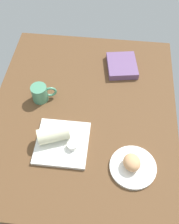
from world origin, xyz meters
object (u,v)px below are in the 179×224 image
(sauce_cup, at_px, (72,145))
(square_plate, at_px, (62,143))
(scone_pastry, at_px, (132,162))
(breakfast_wrap, at_px, (53,134))
(round_plate, at_px, (133,167))
(book_stack, at_px, (122,66))
(coffee_mug, at_px, (40,93))

(sauce_cup, bearing_deg, square_plate, 68.41)
(scone_pastry, bearing_deg, breakfast_wrap, 74.96)
(round_plate, xyz_separation_m, sauce_cup, (0.06, 0.27, 0.02))
(square_plate, relative_size, sauce_cup, 5.13)
(square_plate, height_order, sauce_cup, sauce_cup)
(breakfast_wrap, bearing_deg, round_plate, -126.20)
(scone_pastry, distance_m, book_stack, 0.59)
(square_plate, bearing_deg, book_stack, -25.85)
(square_plate, distance_m, book_stack, 0.56)
(sauce_cup, relative_size, breakfast_wrap, 0.33)
(breakfast_wrap, bearing_deg, scone_pastry, -125.96)
(square_plate, height_order, coffee_mug, coffee_mug)
(square_plate, xyz_separation_m, breakfast_wrap, (0.02, 0.04, 0.04))
(round_plate, xyz_separation_m, breakfast_wrap, (0.10, 0.35, 0.04))
(round_plate, bearing_deg, square_plate, 75.52)
(breakfast_wrap, distance_m, book_stack, 0.57)
(scone_pastry, height_order, book_stack, scone_pastry)
(breakfast_wrap, bearing_deg, book_stack, -50.98)
(sauce_cup, distance_m, coffee_mug, 0.33)
(round_plate, distance_m, coffee_mug, 0.57)
(scone_pastry, height_order, sauce_cup, scone_pastry)
(square_plate, relative_size, coffee_mug, 1.88)
(scone_pastry, xyz_separation_m, sauce_cup, (0.06, 0.26, -0.01))
(scone_pastry, xyz_separation_m, coffee_mug, (0.32, 0.45, 0.00))
(square_plate, relative_size, breakfast_wrap, 1.68)
(breakfast_wrap, relative_size, coffee_mug, 1.12)
(book_stack, bearing_deg, breakfast_wrap, 149.94)
(round_plate, relative_size, coffee_mug, 1.61)
(coffee_mug, bearing_deg, scone_pastry, -125.36)
(round_plate, relative_size, breakfast_wrap, 1.44)
(scone_pastry, bearing_deg, book_stack, 6.04)
(round_plate, xyz_separation_m, book_stack, (0.59, 0.07, 0.01))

